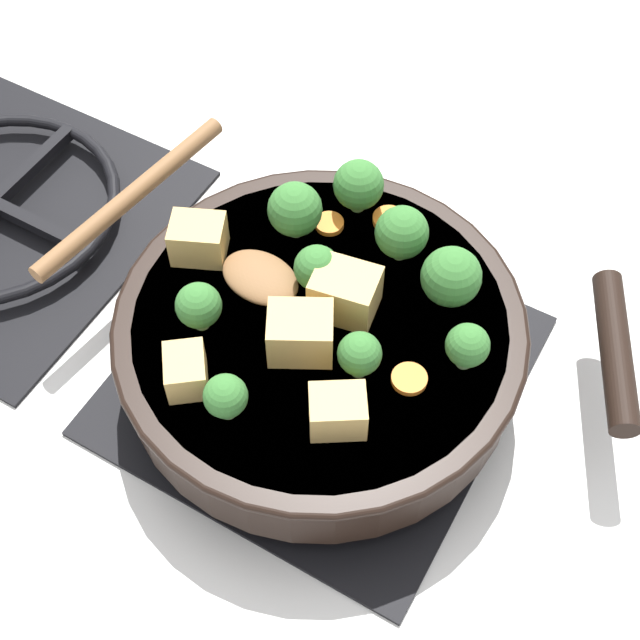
% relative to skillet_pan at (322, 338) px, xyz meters
% --- Properties ---
extents(ground_plane, '(2.40, 2.40, 0.00)m').
position_rel_skillet_pan_xyz_m(ground_plane, '(-0.00, 0.00, -0.06)').
color(ground_plane, silver).
extents(front_burner_grate, '(0.31, 0.31, 0.03)m').
position_rel_skillet_pan_xyz_m(front_burner_grate, '(-0.00, 0.00, -0.05)').
color(front_burner_grate, black).
rests_on(front_burner_grate, ground_plane).
extents(skillet_pan, '(0.33, 0.41, 0.06)m').
position_rel_skillet_pan_xyz_m(skillet_pan, '(0.00, 0.00, 0.00)').
color(skillet_pan, black).
rests_on(skillet_pan, front_burner_grate).
extents(wooden_spoon, '(0.22, 0.20, 0.02)m').
position_rel_skillet_pan_xyz_m(wooden_spoon, '(0.02, 0.14, 0.03)').
color(wooden_spoon, brown).
rests_on(wooden_spoon, skillet_pan).
extents(tofu_cube_center_large, '(0.05, 0.05, 0.03)m').
position_rel_skillet_pan_xyz_m(tofu_cube_center_large, '(-0.10, 0.06, 0.04)').
color(tofu_cube_center_large, tan).
rests_on(tofu_cube_center_large, skillet_pan).
extents(tofu_cube_near_handle, '(0.05, 0.05, 0.03)m').
position_rel_skillet_pan_xyz_m(tofu_cube_near_handle, '(-0.07, -0.05, 0.04)').
color(tofu_cube_near_handle, tan).
rests_on(tofu_cube_near_handle, skillet_pan).
extents(tofu_cube_east_chunk, '(0.05, 0.06, 0.04)m').
position_rel_skillet_pan_xyz_m(tofu_cube_east_chunk, '(0.02, -0.01, 0.05)').
color(tofu_cube_east_chunk, tan).
rests_on(tofu_cube_east_chunk, skillet_pan).
extents(tofu_cube_west_chunk, '(0.06, 0.06, 0.04)m').
position_rel_skillet_pan_xyz_m(tofu_cube_west_chunk, '(-0.03, 0.00, 0.04)').
color(tofu_cube_west_chunk, tan).
rests_on(tofu_cube_west_chunk, skillet_pan).
extents(tofu_cube_back_piece, '(0.05, 0.05, 0.03)m').
position_rel_skillet_pan_xyz_m(tofu_cube_back_piece, '(0.01, 0.12, 0.04)').
color(tofu_cube_back_piece, tan).
rests_on(tofu_cube_back_piece, skillet_pan).
extents(broccoli_floret_near_spoon, '(0.04, 0.04, 0.05)m').
position_rel_skillet_pan_xyz_m(broccoli_floret_near_spoon, '(0.12, 0.03, 0.05)').
color(broccoli_floret_near_spoon, '#709956').
rests_on(broccoli_floret_near_spoon, skillet_pan).
extents(broccoli_floret_center_top, '(0.05, 0.05, 0.05)m').
position_rel_skillet_pan_xyz_m(broccoli_floret_center_top, '(0.07, 0.06, 0.05)').
color(broccoli_floret_center_top, '#709956').
rests_on(broccoli_floret_center_top, skillet_pan).
extents(broccoli_floret_east_rim, '(0.03, 0.03, 0.04)m').
position_rel_skillet_pan_xyz_m(broccoli_floret_east_rim, '(-0.11, 0.02, 0.05)').
color(broccoli_floret_east_rim, '#709956').
rests_on(broccoli_floret_east_rim, skillet_pan).
extents(broccoli_floret_west_rim, '(0.04, 0.04, 0.04)m').
position_rel_skillet_pan_xyz_m(broccoli_floret_west_rim, '(0.03, 0.02, 0.05)').
color(broccoli_floret_west_rim, '#709956').
rests_on(broccoli_floret_west_rim, skillet_pan).
extents(broccoli_floret_north_edge, '(0.04, 0.04, 0.05)m').
position_rel_skillet_pan_xyz_m(broccoli_floret_north_edge, '(0.09, -0.02, 0.05)').
color(broccoli_floret_north_edge, '#709956').
rests_on(broccoli_floret_north_edge, skillet_pan).
extents(broccoli_floret_south_cluster, '(0.05, 0.05, 0.05)m').
position_rel_skillet_pan_xyz_m(broccoli_floret_south_cluster, '(0.07, -0.08, 0.05)').
color(broccoli_floret_south_cluster, '#709956').
rests_on(broccoli_floret_south_cluster, skillet_pan).
extents(broccoli_floret_mid_floret, '(0.03, 0.03, 0.04)m').
position_rel_skillet_pan_xyz_m(broccoli_floret_mid_floret, '(0.02, -0.11, 0.05)').
color(broccoli_floret_mid_floret, '#709956').
rests_on(broccoli_floret_mid_floret, skillet_pan).
extents(broccoli_floret_small_inner, '(0.03, 0.03, 0.04)m').
position_rel_skillet_pan_xyz_m(broccoli_floret_small_inner, '(-0.03, -0.05, 0.05)').
color(broccoli_floret_small_inner, '#709956').
rests_on(broccoli_floret_small_inner, skillet_pan).
extents(broccoli_floret_tall_stem, '(0.04, 0.04, 0.04)m').
position_rel_skillet_pan_xyz_m(broccoli_floret_tall_stem, '(-0.05, 0.08, 0.05)').
color(broccoli_floret_tall_stem, '#709956').
rests_on(broccoli_floret_tall_stem, skillet_pan).
extents(carrot_slice_orange_thin, '(0.03, 0.03, 0.01)m').
position_rel_skillet_pan_xyz_m(carrot_slice_orange_thin, '(-0.02, -0.08, 0.03)').
color(carrot_slice_orange_thin, orange).
rests_on(carrot_slice_orange_thin, skillet_pan).
extents(carrot_slice_near_center, '(0.02, 0.02, 0.01)m').
position_rel_skillet_pan_xyz_m(carrot_slice_near_center, '(0.09, 0.04, 0.03)').
color(carrot_slice_near_center, orange).
rests_on(carrot_slice_near_center, skillet_pan).
extents(carrot_slice_edge_slice, '(0.03, 0.03, 0.01)m').
position_rel_skillet_pan_xyz_m(carrot_slice_edge_slice, '(0.12, 0.00, 0.03)').
color(carrot_slice_edge_slice, orange).
rests_on(carrot_slice_edge_slice, skillet_pan).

